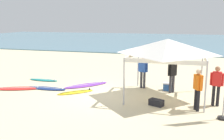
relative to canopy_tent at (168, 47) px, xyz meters
name	(u,v)px	position (x,y,z in m)	size (l,w,h in m)	color
ground_plane	(104,95)	(-2.92, -0.46, -2.39)	(80.00, 80.00, 0.00)	beige
sea	(164,40)	(-2.92, 32.18, -2.34)	(80.00, 36.00, 0.10)	#568499
canopy_tent	(168,47)	(0.00, 0.00, 0.00)	(3.39, 3.39, 2.75)	#B7B7BC
surfboard_teal	(44,80)	(-7.30, 1.35, -2.35)	(1.85, 0.55, 0.19)	#19847F
surfboard_purple	(86,85)	(-4.39, 0.94, -2.35)	(2.26, 2.37, 0.19)	purple
surfboard_yellow	(76,92)	(-4.38, -0.50, -2.35)	(1.70, 1.60, 0.19)	yellow
surfboard_navy	(47,88)	(-6.16, -0.27, -2.35)	(2.22, 0.61, 0.19)	navy
surfboard_red	(17,88)	(-7.63, -0.72, -2.35)	(2.63, 1.52, 0.19)	red
person_orange	(198,87)	(1.35, -1.50, -1.40)	(0.36, 0.50, 1.71)	black
person_red	(217,83)	(2.12, -0.67, -1.40)	(0.54, 0.28, 1.71)	black
person_blue	(143,70)	(-1.32, 1.34, -1.40)	(0.53, 0.31, 1.71)	#383842
person_black	(172,73)	(0.22, 0.85, -1.40)	(0.42, 0.41, 1.71)	#383842
gear_bag_near_tent	(156,103)	(-0.28, -1.35, -2.25)	(0.60, 0.32, 0.28)	#232328
cooler_box	(168,87)	(0.02, 1.24, -2.19)	(0.50, 0.36, 0.39)	#2D60B7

